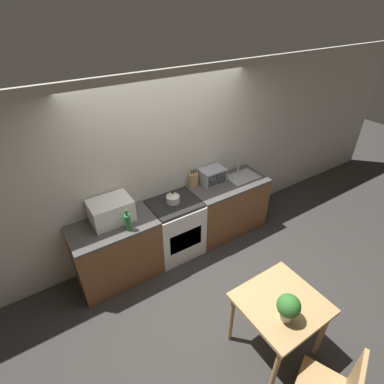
# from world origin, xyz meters

# --- Properties ---
(ground_plane) EXTENTS (16.00, 16.00, 0.00)m
(ground_plane) POSITION_xyz_m (0.00, 0.00, 0.00)
(ground_plane) COLOR #33302D
(wall_back) EXTENTS (10.00, 0.06, 2.60)m
(wall_back) POSITION_xyz_m (0.00, 1.23, 1.30)
(wall_back) COLOR beige
(wall_back) RESTS_ON ground_plane
(counter_left_run) EXTENTS (1.10, 0.62, 0.90)m
(counter_left_run) POSITION_xyz_m (-0.98, 0.89, 0.45)
(counter_left_run) COLOR brown
(counter_left_run) RESTS_ON ground_plane
(counter_right_run) EXTENTS (1.25, 0.62, 0.90)m
(counter_right_run) POSITION_xyz_m (0.91, 0.89, 0.45)
(counter_right_run) COLOR brown
(counter_right_run) RESTS_ON ground_plane
(stove_range) EXTENTS (0.72, 0.62, 0.90)m
(stove_range) POSITION_xyz_m (-0.08, 0.88, 0.45)
(stove_range) COLOR silver
(stove_range) RESTS_ON ground_plane
(kettle) EXTENTS (0.19, 0.19, 0.18)m
(kettle) POSITION_xyz_m (-0.08, 0.90, 0.97)
(kettle) COLOR beige
(kettle) RESTS_ON stove_range
(microwave) EXTENTS (0.52, 0.38, 0.30)m
(microwave) POSITION_xyz_m (-0.93, 0.98, 1.05)
(microwave) COLOR silver
(microwave) RESTS_ON counter_left_run
(bottle) EXTENTS (0.08, 0.08, 0.30)m
(bottle) POSITION_xyz_m (-0.83, 0.70, 1.02)
(bottle) COLOR #1E662D
(bottle) RESTS_ON counter_left_run
(knife_block) EXTENTS (0.12, 0.08, 0.28)m
(knife_block) POSITION_xyz_m (0.39, 1.11, 1.01)
(knife_block) COLOR tan
(knife_block) RESTS_ON counter_right_run
(toaster_oven) EXTENTS (0.38, 0.27, 0.23)m
(toaster_oven) POSITION_xyz_m (0.69, 1.04, 1.02)
(toaster_oven) COLOR #999BA0
(toaster_oven) RESTS_ON counter_right_run
(sink_basin) EXTENTS (0.50, 0.35, 0.24)m
(sink_basin) POSITION_xyz_m (1.19, 0.89, 0.92)
(sink_basin) COLOR #999BA0
(sink_basin) RESTS_ON counter_right_run
(dining_table) EXTENTS (0.81, 0.77, 0.78)m
(dining_table) POSITION_xyz_m (0.05, -1.02, 0.67)
(dining_table) COLOR tan
(dining_table) RESTS_ON ground_plane
(potted_plant) EXTENTS (0.22, 0.22, 0.30)m
(potted_plant) POSITION_xyz_m (-0.06, -1.16, 0.95)
(potted_plant) COLOR beige
(potted_plant) RESTS_ON dining_table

